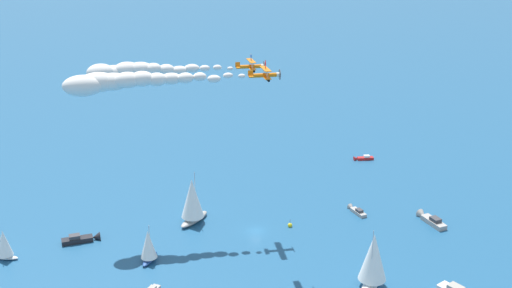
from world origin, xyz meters
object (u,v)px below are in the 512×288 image
(sailboat_inshore, at_px, (192,201))
(biplane_lead, at_px, (251,66))
(motorboat_ahead, at_px, (363,158))
(motorboat_trailing, at_px, (430,220))
(sailboat_outer_ring_b, at_px, (148,246))
(wingwalker_wingman, at_px, (265,64))
(wingwalker_lead, at_px, (251,57))
(sailboat_offshore, at_px, (4,245))
(biplane_wingman, at_px, (265,75))
(marker_buoy, at_px, (290,225))
(motorboat_far_port, at_px, (83,239))
(sailboat_near_centre, at_px, (373,260))
(motorboat_mid_cluster, at_px, (356,211))

(sailboat_inshore, distance_m, biplane_lead, 36.06)
(sailboat_inshore, distance_m, motorboat_ahead, 64.36)
(motorboat_trailing, height_order, sailboat_outer_ring_b, sailboat_outer_ring_b)
(biplane_lead, bearing_deg, wingwalker_wingman, -47.17)
(motorboat_trailing, distance_m, wingwalker_lead, 60.04)
(sailboat_offshore, height_order, sailboat_outer_ring_b, sailboat_outer_ring_b)
(motorboat_ahead, distance_m, biplane_lead, 64.11)
(biplane_wingman, xyz_separation_m, wingwalker_wingman, (-0.10, 0.14, 2.18))
(marker_buoy, xyz_separation_m, wingwalker_wingman, (-0.29, -11.70, 42.59))
(wingwalker_wingman, bearing_deg, marker_buoy, 88.59)
(motorboat_far_port, height_order, sailboat_inshore, sailboat_inshore)
(wingwalker_lead, bearing_deg, marker_buoy, -0.27)
(motorboat_far_port, height_order, sailboat_outer_ring_b, sailboat_outer_ring_b)
(sailboat_near_centre, height_order, motorboat_far_port, sailboat_near_centre)
(sailboat_inshore, distance_m, wingwalker_lead, 38.04)
(marker_buoy, relative_size, biplane_wingman, 0.32)
(motorboat_trailing, distance_m, biplane_wingman, 58.83)
(sailboat_offshore, relative_size, wingwalker_wingman, 4.48)
(wingwalker_wingman, bearing_deg, wingwalker_lead, 132.76)
(sailboat_near_centre, relative_size, wingwalker_wingman, 7.61)
(sailboat_inshore, bearing_deg, sailboat_near_centre, -4.36)
(motorboat_mid_cluster, bearing_deg, marker_buoy, -124.32)
(sailboat_inshore, distance_m, motorboat_mid_cluster, 41.98)
(sailboat_near_centre, relative_size, sailboat_offshore, 1.70)
(biplane_lead, bearing_deg, motorboat_trailing, 27.17)
(biplane_wingman, distance_m, wingwalker_wingman, 2.19)
(biplane_wingman, bearing_deg, sailboat_near_centre, -5.19)
(motorboat_ahead, relative_size, sailboat_outer_ring_b, 0.68)
(sailboat_near_centre, height_order, motorboat_mid_cluster, sailboat_near_centre)
(motorboat_ahead, distance_m, motorboat_mid_cluster, 37.13)
(sailboat_near_centre, relative_size, motorboat_trailing, 1.52)
(sailboat_near_centre, bearing_deg, sailboat_outer_ring_b, -160.21)
(motorboat_mid_cluster, xyz_separation_m, wingwalker_wingman, (-11.01, -27.40, 42.47))
(motorboat_ahead, relative_size, biplane_wingman, 0.87)
(biplane_lead, bearing_deg, wingwalker_lead, 126.56)
(motorboat_ahead, distance_m, marker_buoy, 50.56)
(sailboat_inshore, height_order, biplane_lead, biplane_lead)
(sailboat_outer_ring_b, relative_size, wingwalker_wingman, 4.79)
(motorboat_mid_cluster, xyz_separation_m, biplane_wingman, (-10.90, -27.54, 40.29))
(marker_buoy, bearing_deg, motorboat_mid_cluster, 55.68)
(sailboat_near_centre, xyz_separation_m, sailboat_offshore, (-73.49, -32.27, -2.54))
(motorboat_trailing, distance_m, motorboat_mid_cluster, 18.39)
(biplane_lead, bearing_deg, marker_buoy, 0.43)
(sailboat_outer_ring_b, distance_m, marker_buoy, 36.06)
(motorboat_trailing, xyz_separation_m, biplane_lead, (-39.60, -20.33, 38.12))
(motorboat_ahead, distance_m, biplane_wingman, 74.28)
(motorboat_far_port, height_order, motorboat_trailing, motorboat_trailing)
(motorboat_far_port, xyz_separation_m, marker_buoy, (37.80, 31.87, -0.30))
(wingwalker_lead, xyz_separation_m, wingwalker_wingman, (10.87, -11.76, 1.99))
(motorboat_trailing, bearing_deg, motorboat_ahead, 135.42)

